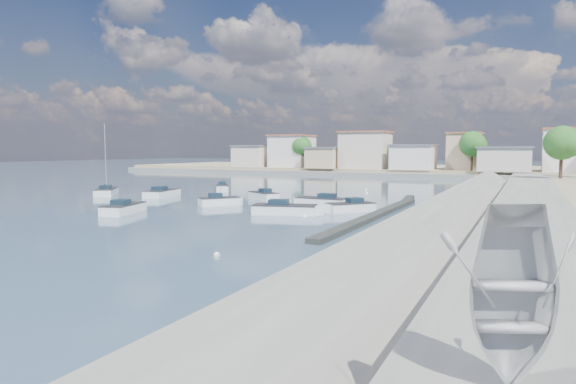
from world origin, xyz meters
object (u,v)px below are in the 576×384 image
object	(u,v)px
motorboat_a	(125,209)
motorboat_g	(222,188)
motorboat_d	(348,208)
motorboat_e	(163,193)
motorboat_b	(221,202)
motorboat_h	(288,210)
motorboat_f	(262,196)
overturned_dinghy	(508,373)
motorboat_c	(320,202)
sailboat	(107,192)

from	to	relation	value
motorboat_a	motorboat_g	xyz separation A→B (m)	(-5.15, 22.62, 0.00)
motorboat_d	motorboat_e	size ratio (longest dim) A/B	0.72
motorboat_a	motorboat_e	distance (m)	15.14
motorboat_b	motorboat_h	world-z (taller)	same
motorboat_a	motorboat_f	size ratio (longest dim) A/B	1.24
motorboat_f	overturned_dinghy	bearing A→B (deg)	-55.72
motorboat_c	motorboat_g	size ratio (longest dim) A/B	1.39
motorboat_a	sailboat	size ratio (longest dim) A/B	0.62
motorboat_h	motorboat_d	bearing A→B (deg)	41.88
motorboat_h	motorboat_c	bearing A→B (deg)	90.41
motorboat_b	overturned_dinghy	distance (m)	41.93
motorboat_a	sailboat	bearing A→B (deg)	141.71
sailboat	motorboat_h	bearing A→B (deg)	-12.30
motorboat_d	motorboat_f	world-z (taller)	same
sailboat	overturned_dinghy	world-z (taller)	sailboat
motorboat_d	motorboat_h	bearing A→B (deg)	-138.12
motorboat_h	overturned_dinghy	world-z (taller)	overturned_dinghy
motorboat_b	motorboat_e	distance (m)	12.55
motorboat_b	motorboat_g	xyz separation A→B (m)	(-9.51, 14.09, 0.00)
motorboat_c	motorboat_f	bearing A→B (deg)	160.09
motorboat_e	sailboat	distance (m)	7.85
motorboat_b	motorboat_d	bearing A→B (deg)	3.58
motorboat_a	motorboat_d	distance (m)	19.78
motorboat_a	motorboat_g	distance (m)	23.20
motorboat_d	motorboat_h	size ratio (longest dim) A/B	0.72
motorboat_c	motorboat_a	bearing A→B (deg)	-136.09
overturned_dinghy	motorboat_e	bearing A→B (deg)	113.54
motorboat_f	sailboat	size ratio (longest dim) A/B	0.50
motorboat_e	motorboat_h	size ratio (longest dim) A/B	1.00
motorboat_e	motorboat_h	xyz separation A→B (m)	(20.55, -7.63, 0.00)
motorboat_d	sailboat	bearing A→B (deg)	175.65
motorboat_f	motorboat_e	bearing A→B (deg)	-168.62
motorboat_a	motorboat_h	bearing A→B (deg)	23.03
motorboat_a	motorboat_e	world-z (taller)	same
motorboat_c	sailboat	distance (m)	28.24
motorboat_c	motorboat_d	size ratio (longest dim) A/B	1.33
motorboat_f	motorboat_g	distance (m)	12.24
motorboat_d	overturned_dinghy	size ratio (longest dim) A/B	1.48
motorboat_d	overturned_dinghy	bearing A→B (deg)	-66.55
motorboat_c	motorboat_d	xyz separation A→B (m)	(4.18, -3.40, -0.00)
motorboat_c	motorboat_d	world-z (taller)	same
sailboat	motorboat_d	bearing A→B (deg)	-4.35
motorboat_b	motorboat_a	bearing A→B (deg)	-117.06
motorboat_b	motorboat_f	world-z (taller)	same
motorboat_b	motorboat_d	size ratio (longest dim) A/B	0.93
motorboat_e	overturned_dinghy	size ratio (longest dim) A/B	2.07
motorboat_c	motorboat_h	distance (m)	7.10
motorboat_d	motorboat_h	world-z (taller)	same
motorboat_g	overturned_dinghy	distance (m)	58.84
motorboat_e	sailboat	world-z (taller)	sailboat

